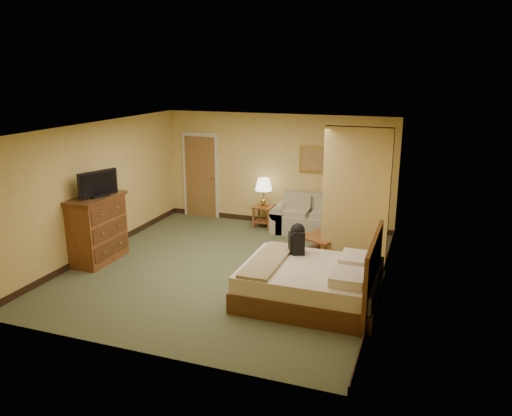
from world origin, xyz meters
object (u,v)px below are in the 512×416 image
at_px(coffee_table, 322,242).
at_px(dresser, 98,229).
at_px(loveseat, 311,221).
at_px(bed, 314,283).

bearing_deg(coffee_table, dresser, -157.95).
bearing_deg(dresser, loveseat, 41.55).
height_order(loveseat, dresser, dresser).
xyz_separation_m(coffee_table, bed, (0.31, -1.94, 0.01)).
bearing_deg(bed, dresser, 175.64).
relative_size(loveseat, coffee_table, 1.87).
bearing_deg(coffee_table, bed, -81.06).
bearing_deg(loveseat, bed, -75.53).
distance_m(dresser, bed, 4.31).
xyz_separation_m(loveseat, bed, (0.87, -3.36, 0.04)).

